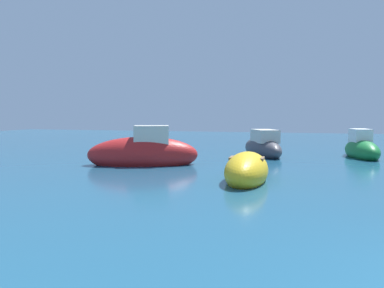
% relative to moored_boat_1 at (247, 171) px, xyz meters
% --- Properties ---
extents(moored_boat_1, '(1.44, 3.34, 1.20)m').
position_rel_moored_boat_1_xyz_m(moored_boat_1, '(0.00, 0.00, 0.00)').
color(moored_boat_1, gold).
rests_on(moored_boat_1, ground).
extents(moored_boat_2, '(4.92, 3.21, 1.99)m').
position_rel_moored_boat_1_xyz_m(moored_boat_2, '(-4.74, 2.69, 0.16)').
color(moored_boat_2, '#B21E1E').
rests_on(moored_boat_2, ground).
extents(moored_boat_3, '(3.01, 4.42, 1.61)m').
position_rel_moored_boat_1_xyz_m(moored_boat_3, '(-0.36, 7.80, 0.09)').
color(moored_boat_3, '#3F3F47').
rests_on(moored_boat_3, ground).
extents(moored_boat_5, '(1.90, 3.71, 1.65)m').
position_rel_moored_boat_1_xyz_m(moored_boat_5, '(4.39, 8.31, 0.07)').
color(moored_boat_5, '#197233').
rests_on(moored_boat_5, ground).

